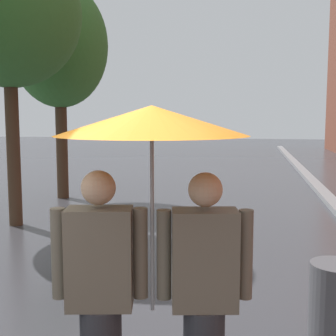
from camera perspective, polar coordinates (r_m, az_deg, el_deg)
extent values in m
cube|color=slate|center=(12.37, 18.99, -2.89)|extent=(0.30, 36.00, 0.12)
cylinder|color=#473323|center=(8.69, -19.03, 2.34)|extent=(0.24, 0.24, 2.85)
ellipsoid|color=#387533|center=(8.86, -19.63, 18.05)|extent=(2.58, 2.58, 2.62)
cylinder|color=#473323|center=(11.36, -13.31, 2.78)|extent=(0.28, 0.28, 2.60)
ellipsoid|color=#387533|center=(11.46, -13.64, 14.92)|extent=(2.33, 2.33, 2.99)
cube|color=#665B4C|center=(2.83, -8.66, -11.23)|extent=(0.43, 0.29, 0.62)
sphere|color=tan|center=(2.73, -8.82, -2.48)|extent=(0.21, 0.21, 0.21)
cylinder|color=#665B4C|center=(2.87, -13.71, -10.46)|extent=(0.09, 0.09, 0.56)
cylinder|color=#665B4C|center=(2.80, -3.51, -10.71)|extent=(0.09, 0.09, 0.56)
cube|color=#665B4C|center=(2.82, 4.67, -11.47)|extent=(0.43, 0.29, 0.62)
sphere|color=tan|center=(2.72, 4.76, -2.75)|extent=(0.21, 0.21, 0.21)
cylinder|color=#665B4C|center=(2.80, -0.51, -10.92)|extent=(0.09, 0.09, 0.55)
cylinder|color=#665B4C|center=(2.85, 9.79, -10.73)|extent=(0.09, 0.09, 0.55)
cylinder|color=#9E9EA3|center=(2.77, -2.02, -6.99)|extent=(0.02, 0.02, 1.11)
cone|color=orange|center=(2.69, -2.07, 6.04)|extent=(1.17, 1.17, 0.18)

